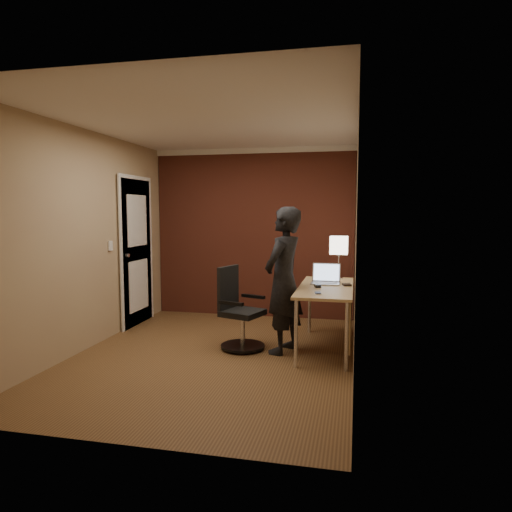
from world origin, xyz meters
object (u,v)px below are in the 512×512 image
laptop (326,278)px  office_chair (238,313)px  mouse (318,286)px  wallet (347,285)px  person (284,280)px  desk (332,298)px  desk_lamp (339,246)px  phone (318,293)px

laptop → office_chair: 1.11m
mouse → office_chair: bearing=168.3°
wallet → person: person is taller
wallet → office_chair: 1.29m
desk → laptop: laptop is taller
laptop → person: person is taller
laptop → wallet: bearing=-24.9°
laptop → desk_lamp: bearing=71.8°
desk → person: bearing=-159.3°
mouse → person: bearing=179.4°
person → mouse: bearing=125.7°
desk → mouse: size_ratio=15.00×
mouse → phone: (0.03, -0.38, -0.01)m
phone → mouse: bearing=85.5°
person → phone: bearing=74.9°
laptop → mouse: (-0.07, -0.30, -0.05)m
phone → person: person is taller
mouse → wallet: size_ratio=0.91×
desk_lamp → person: (-0.57, -0.81, -0.33)m
laptop → phone: (-0.04, -0.68, -0.06)m
desk → laptop: bearing=112.9°
person → office_chair: bearing=-73.5°
desk → mouse: mouse is taller
laptop → person: 0.60m
mouse → phone: mouse is taller
desk → desk_lamp: desk_lamp is taller
mouse → desk_lamp: bearing=56.0°
laptop → wallet: laptop is taller
wallet → person: (-0.69, -0.30, 0.07)m
office_chair → phone: bearing=-17.2°
desk_lamp → mouse: 0.83m
mouse → wallet: mouse is taller
phone → person: 0.49m
desk_lamp → phone: desk_lamp is taller
desk_lamp → wallet: bearing=-77.3°
desk → phone: (-0.13, -0.47, 0.13)m
mouse → person: (-0.37, -0.11, 0.07)m
wallet → person: 0.75m
office_chair → laptop: bearing=22.1°
wallet → desk_lamp: bearing=102.7°
laptop → wallet: (0.25, -0.11, -0.05)m
phone → wallet: size_ratio=1.05×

